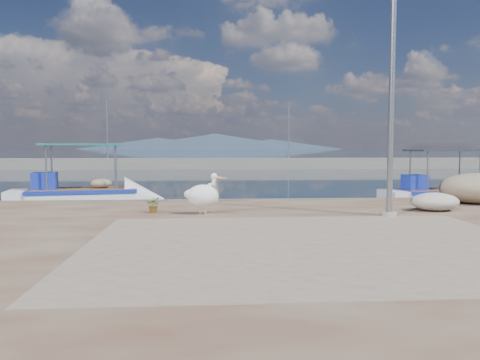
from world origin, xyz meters
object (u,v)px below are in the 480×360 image
object	(u,v)px
boat_left	(82,197)
lamp_post	(391,97)
pelican	(203,195)
boat_right	(442,197)
bollard_near	(215,190)

from	to	relation	value
boat_left	lamp_post	distance (m)	13.72
pelican	boat_right	bearing A→B (deg)	38.21
pelican	bollard_near	xyz separation A→B (m)	(0.39, 2.89, -0.14)
pelican	bollard_near	size ratio (longest dim) A/B	1.59
boat_right	lamp_post	xyz separation A→B (m)	(-5.34, -7.28, 3.59)
boat_right	bollard_near	world-z (taller)	boat_right
boat_right	lamp_post	bearing A→B (deg)	-131.94
boat_left	pelican	world-z (taller)	boat_left
boat_right	pelican	world-z (taller)	boat_right
lamp_post	bollard_near	bearing A→B (deg)	144.17
boat_left	boat_right	bearing A→B (deg)	-12.81
pelican	lamp_post	xyz separation A→B (m)	(5.19, -0.58, 2.74)
pelican	lamp_post	size ratio (longest dim) A/B	0.18
boat_right	pelican	distance (m)	12.51
boat_left	lamp_post	size ratio (longest dim) A/B	0.93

